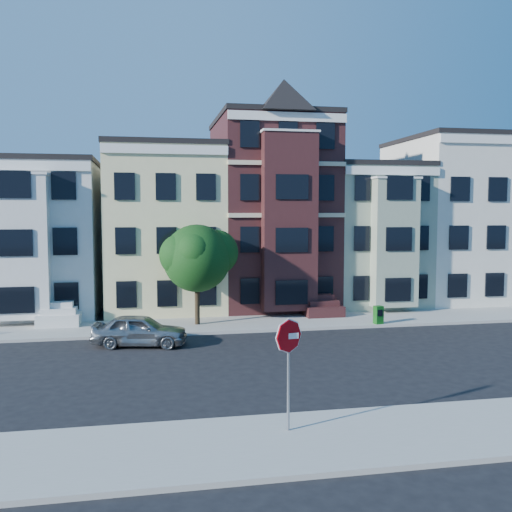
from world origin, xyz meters
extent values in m
plane|color=black|center=(0.00, 0.00, 0.00)|extent=(120.00, 120.00, 0.00)
cube|color=#9E9B93|center=(0.00, 8.00, 0.07)|extent=(60.00, 4.00, 0.15)
cube|color=#9E9B93|center=(0.00, -8.00, 0.07)|extent=(60.00, 4.00, 0.15)
cube|color=silver|center=(-15.00, 14.50, 4.50)|extent=(8.00, 9.00, 9.00)
cube|color=beige|center=(-7.00, 14.50, 5.00)|extent=(7.00, 9.00, 10.00)
cube|color=#381818|center=(0.00, 14.50, 6.00)|extent=(7.00, 9.00, 12.00)
cube|color=gray|center=(6.50, 14.50, 4.50)|extent=(6.00, 9.00, 9.00)
cube|color=silver|center=(13.50, 14.50, 5.50)|extent=(8.00, 9.00, 11.00)
imported|color=gray|center=(-8.46, 4.21, 0.74)|extent=(4.61, 2.56, 1.48)
cube|color=#145E18|center=(4.18, 6.35, 0.64)|extent=(0.50, 0.46, 0.97)
camera|label=1|loc=(-8.07, -22.33, 6.25)|focal=40.00mm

